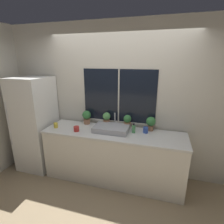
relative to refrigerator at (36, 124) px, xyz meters
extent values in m
plane|color=#937F60|center=(1.55, -0.31, -0.88)|extent=(14.00, 14.00, 0.00)
cube|color=beige|center=(1.55, 0.39, 0.47)|extent=(8.00, 0.06, 2.70)
cube|color=black|center=(1.55, 0.35, 0.56)|extent=(1.31, 0.01, 0.93)
cube|color=beige|center=(1.55, 0.34, 0.56)|extent=(0.02, 0.01, 0.93)
cube|color=beige|center=(1.55, 0.34, 0.08)|extent=(1.37, 0.04, 0.03)
cube|color=beige|center=(-0.59, 1.19, 0.47)|extent=(0.06, 7.00, 2.70)
cube|color=silver|center=(1.55, 0.00, -0.45)|extent=(2.36, 0.63, 0.87)
cube|color=silver|center=(1.55, 0.00, 0.00)|extent=(2.39, 0.65, 0.03)
cube|color=silver|center=(0.00, 0.00, 0.00)|extent=(0.62, 0.67, 1.77)
cylinder|color=silver|center=(-0.28, -0.35, 0.09)|extent=(0.02, 0.02, 0.80)
cube|color=#ADADB2|center=(1.51, 0.04, 0.06)|extent=(0.58, 0.38, 0.09)
cylinder|color=#B7B7BC|center=(1.51, 0.26, 0.03)|extent=(0.04, 0.04, 0.03)
cylinder|color=#B7B7BC|center=(1.51, 0.26, 0.16)|extent=(0.02, 0.02, 0.23)
cylinder|color=#9E6B4C|center=(0.96, 0.25, 0.07)|extent=(0.12, 0.12, 0.10)
sphere|color=#387A3D|center=(0.96, 0.25, 0.19)|extent=(0.16, 0.16, 0.16)
cylinder|color=#9E6B4C|center=(1.35, 0.25, 0.08)|extent=(0.12, 0.12, 0.12)
sphere|color=#569951|center=(1.35, 0.25, 0.20)|extent=(0.14, 0.14, 0.14)
cylinder|color=#9E6B4C|center=(1.74, 0.25, 0.07)|extent=(0.13, 0.13, 0.11)
sphere|color=#387A3D|center=(1.74, 0.25, 0.19)|extent=(0.13, 0.13, 0.13)
cylinder|color=#9E6B4C|center=(2.14, 0.25, 0.06)|extent=(0.10, 0.10, 0.09)
sphere|color=#387A3D|center=(2.14, 0.25, 0.18)|extent=(0.16, 0.16, 0.16)
cylinder|color=#519E5B|center=(1.88, 0.07, 0.08)|extent=(0.06, 0.06, 0.13)
cylinder|color=black|center=(1.88, 0.07, 0.16)|extent=(0.03, 0.03, 0.04)
cylinder|color=#B72D28|center=(0.94, -0.14, 0.06)|extent=(0.09, 0.09, 0.09)
cylinder|color=#3351AD|center=(2.07, 0.12, 0.07)|extent=(0.08, 0.08, 0.10)
cylinder|color=gold|center=(0.51, -0.10, 0.06)|extent=(0.07, 0.07, 0.09)
camera|label=1|loc=(2.30, -2.60, 1.19)|focal=28.00mm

